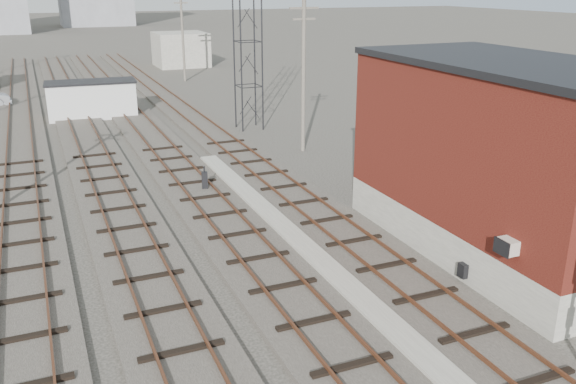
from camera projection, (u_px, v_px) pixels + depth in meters
ground at (119, 82)px, 62.86m from camera, size 320.00×320.00×0.00m
track_right at (194, 119)px, 45.45m from camera, size 3.20×90.00×0.39m
track_mid_right at (140, 124)px, 43.99m from camera, size 3.20×90.00×0.39m
track_mid_left at (82, 129)px, 42.52m from camera, size 3.20×90.00×0.39m
track_left at (20, 134)px, 41.05m from camera, size 3.20×90.00×0.39m
platform_curb at (310, 253)px, 22.94m from camera, size 0.90×28.00×0.26m
brick_building at (504, 158)px, 22.62m from camera, size 6.54×12.20×7.22m
lattice_tower at (247, 18)px, 40.65m from camera, size 1.60×1.60×15.00m
utility_pole_right_a at (304, 72)px, 35.81m from camera, size 1.80×0.24×9.00m
utility_pole_right_b at (183, 34)px, 61.93m from camera, size 1.80×0.24×9.00m
shed_right at (181, 49)px, 74.21m from camera, size 6.00×6.00×4.00m
switch_stand at (205, 181)px, 29.87m from camera, size 0.33×0.33×1.22m
site_trailer at (92, 99)px, 46.12m from camera, size 6.75×3.26×2.77m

